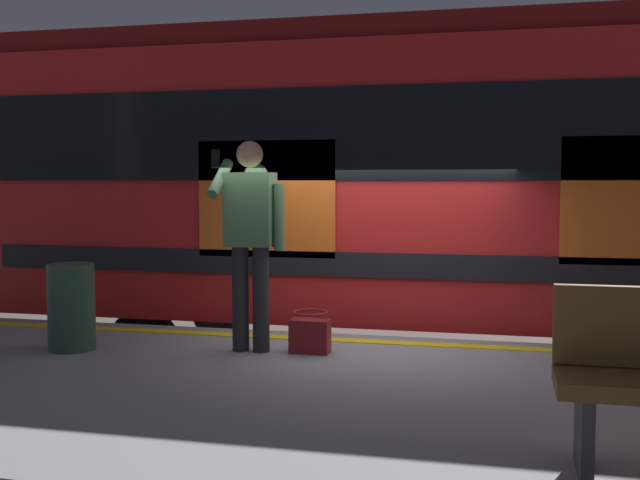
{
  "coord_description": "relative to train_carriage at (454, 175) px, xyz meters",
  "views": [
    {
      "loc": [
        -1.15,
        6.97,
        2.38
      ],
      "look_at": [
        0.45,
        0.3,
        1.87
      ],
      "focal_mm": 43.29,
      "sensor_mm": 36.0,
      "label": 1
    }
  ],
  "objects": [
    {
      "name": "ground_plane",
      "position": [
        0.59,
        1.83,
        -2.46
      ],
      "size": [
        24.98,
        24.98,
        0.0
      ],
      "primitive_type": "plane",
      "color": "#4C4742"
    },
    {
      "name": "platform",
      "position": [
        0.59,
        3.75,
        -1.98
      ],
      "size": [
        16.66,
        3.84,
        0.97
      ],
      "primitive_type": "cube",
      "color": "gray",
      "rests_on": "ground"
    },
    {
      "name": "safety_line",
      "position": [
        0.59,
        2.13,
        -1.49
      ],
      "size": [
        16.32,
        0.16,
        0.01
      ],
      "primitive_type": "cube",
      "color": "yellow",
      "rests_on": "platform"
    },
    {
      "name": "track_rail_near",
      "position": [
        0.59,
        0.71,
        -2.38
      ],
      "size": [
        21.65,
        0.08,
        0.16
      ],
      "primitive_type": "cube",
      "color": "slate",
      "rests_on": "ground"
    },
    {
      "name": "track_rail_far",
      "position": [
        0.59,
        -0.72,
        -2.38
      ],
      "size": [
        21.65,
        0.08,
        0.16
      ],
      "primitive_type": "cube",
      "color": "slate",
      "rests_on": "ground"
    },
    {
      "name": "train_carriage",
      "position": [
        0.0,
        0.0,
        0.0
      ],
      "size": [
        10.0,
        3.0,
        3.84
      ],
      "color": "red",
      "rests_on": "ground"
    },
    {
      "name": "passenger",
      "position": [
        1.5,
        2.72,
        -0.45
      ],
      "size": [
        0.57,
        0.55,
        1.75
      ],
      "color": "#262628",
      "rests_on": "platform"
    },
    {
      "name": "handbag",
      "position": [
        1.0,
        2.68,
        -1.33
      ],
      "size": [
        0.33,
        0.3,
        0.35
      ],
      "color": "maroon",
      "rests_on": "platform"
    },
    {
      "name": "trash_bin",
      "position": [
        2.99,
        3.03,
        -1.13
      ],
      "size": [
        0.39,
        0.39,
        0.73
      ],
      "primitive_type": "cylinder",
      "color": "#2D4C38",
      "rests_on": "platform"
    }
  ]
}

